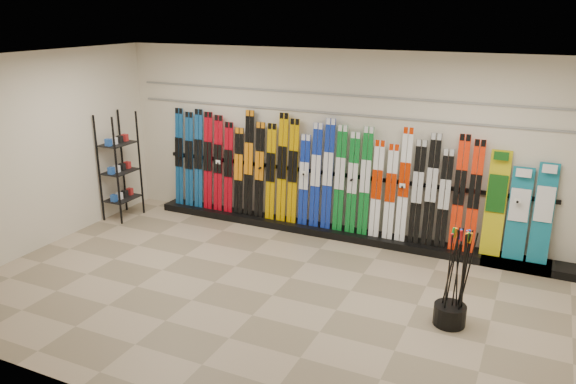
% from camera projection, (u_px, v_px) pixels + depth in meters
% --- Properties ---
extents(floor, '(8.00, 8.00, 0.00)m').
position_uv_depth(floor, '(273.00, 295.00, 7.36)').
color(floor, '#86765D').
rests_on(floor, ground).
extents(back_wall, '(8.00, 0.00, 8.00)m').
position_uv_depth(back_wall, '(341.00, 144.00, 9.05)').
color(back_wall, beige).
rests_on(back_wall, floor).
extents(left_wall, '(0.00, 5.00, 5.00)m').
position_uv_depth(left_wall, '(36.00, 153.00, 8.50)').
color(left_wall, beige).
rests_on(left_wall, floor).
extents(ceiling, '(8.00, 8.00, 0.00)m').
position_uv_depth(ceiling, '(270.00, 62.00, 6.43)').
color(ceiling, silver).
rests_on(ceiling, back_wall).
extents(ski_rack_base, '(8.00, 0.40, 0.12)m').
position_uv_depth(ski_rack_base, '(347.00, 234.00, 9.21)').
color(ski_rack_base, black).
rests_on(ski_rack_base, floor).
extents(skis, '(5.37, 0.18, 1.84)m').
position_uv_depth(skis, '(309.00, 176.00, 9.24)').
color(skis, navy).
rests_on(skis, ski_rack_base).
extents(snowboards, '(0.92, 0.24, 1.55)m').
position_uv_depth(snowboards, '(518.00, 210.00, 8.02)').
color(snowboards, gold).
rests_on(snowboards, ski_rack_base).
extents(accessory_rack, '(0.40, 0.60, 1.89)m').
position_uv_depth(accessory_rack, '(120.00, 166.00, 9.87)').
color(accessory_rack, black).
rests_on(accessory_rack, floor).
extents(pole_bin, '(0.38, 0.38, 0.25)m').
position_uv_depth(pole_bin, '(450.00, 315.00, 6.65)').
color(pole_bin, black).
rests_on(pole_bin, floor).
extents(ski_poles, '(0.35, 0.31, 1.18)m').
position_uv_depth(ski_poles, '(458.00, 278.00, 6.50)').
color(ski_poles, black).
rests_on(ski_poles, pole_bin).
extents(slatwall_rail_0, '(7.60, 0.02, 0.03)m').
position_uv_depth(slatwall_rail_0, '(341.00, 114.00, 8.88)').
color(slatwall_rail_0, gray).
rests_on(slatwall_rail_0, back_wall).
extents(slatwall_rail_1, '(7.60, 0.02, 0.03)m').
position_uv_depth(slatwall_rail_1, '(342.00, 95.00, 8.78)').
color(slatwall_rail_1, gray).
rests_on(slatwall_rail_1, back_wall).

